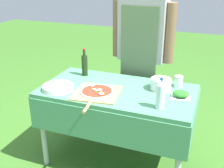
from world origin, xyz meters
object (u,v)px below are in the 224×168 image
(prep_table, at_px, (118,99))
(oil_bottle, at_px, (85,65))
(water_bottle, at_px, (161,94))
(person_cook, at_px, (142,45))
(plate_stack, at_px, (58,87))
(herb_container, at_px, (181,94))
(mixing_tub, at_px, (161,84))
(sauce_jar, at_px, (178,82))
(pizza_on_peel, at_px, (97,92))

(prep_table, height_order, oil_bottle, oil_bottle)
(prep_table, relative_size, water_bottle, 5.48)
(person_cook, bearing_deg, water_bottle, 119.37)
(plate_stack, bearing_deg, herb_container, 12.40)
(oil_bottle, bearing_deg, mixing_tub, -5.59)
(person_cook, bearing_deg, sauce_jar, 148.07)
(pizza_on_peel, distance_m, herb_container, 0.68)
(oil_bottle, xyz_separation_m, herb_container, (0.93, -0.17, -0.08))
(herb_container, relative_size, plate_stack, 0.66)
(water_bottle, bearing_deg, mixing_tub, 100.81)
(water_bottle, distance_m, herb_container, 0.28)
(oil_bottle, distance_m, plate_stack, 0.41)
(prep_table, relative_size, pizza_on_peel, 2.40)
(mixing_tub, bearing_deg, person_cook, 124.40)
(mixing_tub, relative_size, sauce_jar, 1.80)
(plate_stack, bearing_deg, mixing_tub, 21.28)
(prep_table, xyz_separation_m, person_cook, (0.06, 0.55, 0.36))
(water_bottle, bearing_deg, herb_container, 64.22)
(prep_table, xyz_separation_m, oil_bottle, (-0.41, 0.20, 0.20))
(mixing_tub, xyz_separation_m, plate_stack, (-0.82, -0.32, -0.03))
(herb_container, height_order, plate_stack, herb_container)
(person_cook, xyz_separation_m, pizza_on_peel, (-0.18, -0.70, -0.25))
(mixing_tub, distance_m, sauce_jar, 0.17)
(plate_stack, relative_size, sauce_jar, 2.69)
(pizza_on_peel, distance_m, oil_bottle, 0.46)
(oil_bottle, relative_size, plate_stack, 1.01)
(person_cook, relative_size, oil_bottle, 6.28)
(water_bottle, xyz_separation_m, herb_container, (0.12, 0.24, -0.09))
(water_bottle, xyz_separation_m, plate_stack, (-0.88, 0.02, -0.09))
(person_cook, height_order, sauce_jar, person_cook)
(plate_stack, bearing_deg, oil_bottle, 80.59)
(plate_stack, bearing_deg, pizza_on_peel, 5.93)
(water_bottle, bearing_deg, prep_table, 152.47)
(plate_stack, bearing_deg, person_cook, 54.42)
(water_bottle, relative_size, sauce_jar, 2.46)
(mixing_tub, bearing_deg, herb_container, -28.34)
(plate_stack, height_order, sauce_jar, sauce_jar)
(prep_table, xyz_separation_m, water_bottle, (0.41, -0.21, 0.21))
(pizza_on_peel, bearing_deg, water_bottle, -13.82)
(water_bottle, bearing_deg, person_cook, 114.87)
(oil_bottle, bearing_deg, plate_stack, -99.41)
(prep_table, distance_m, water_bottle, 0.51)
(prep_table, distance_m, mixing_tub, 0.39)
(mixing_tub, distance_m, plate_stack, 0.88)
(water_bottle, relative_size, plate_stack, 0.92)
(water_bottle, bearing_deg, oil_bottle, 153.07)
(water_bottle, height_order, mixing_tub, water_bottle)
(person_cook, xyz_separation_m, sauce_jar, (0.42, -0.31, -0.22))
(water_bottle, xyz_separation_m, sauce_jar, (0.07, 0.45, -0.07))
(prep_table, bearing_deg, mixing_tub, 20.45)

